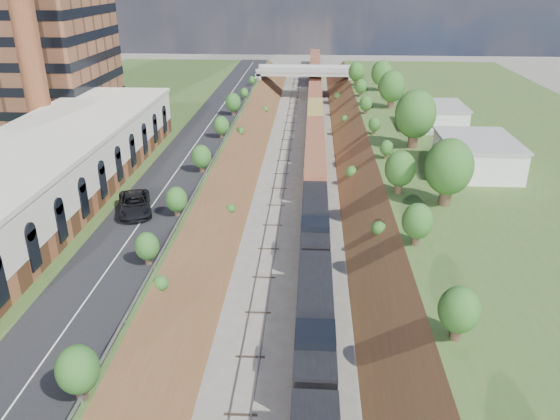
{
  "coord_description": "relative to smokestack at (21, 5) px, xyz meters",
  "views": [
    {
      "loc": [
        1.95,
        -17.23,
        28.72
      ],
      "look_at": [
        -1.14,
        35.08,
        6.0
      ],
      "focal_mm": 35.0,
      "sensor_mm": 36.0,
      "label": 1
    }
  ],
  "objects": [
    {
      "name": "platform_left",
      "position": [
        3.0,
        4.0,
        -22.5
      ],
      "size": [
        44.0,
        180.0,
        5.0
      ],
      "primitive_type": "cube",
      "color": "#385623",
      "rests_on": "ground"
    },
    {
      "name": "white_building_near",
      "position": [
        59.5,
        -4.0,
        -18.0
      ],
      "size": [
        9.0,
        12.0,
        4.0
      ],
      "primitive_type": "cube",
      "color": "silver",
      "rests_on": "platform_right"
    },
    {
      "name": "embankment_left",
      "position": [
        25.0,
        4.0,
        -25.0
      ],
      "size": [
        10.0,
        180.0,
        10.0
      ],
      "primitive_type": "cube",
      "rotation": [
        0.0,
        0.79,
        0.0
      ],
      "color": "brown",
      "rests_on": "ground"
    },
    {
      "name": "white_building_far",
      "position": [
        59.0,
        18.0,
        -18.2
      ],
      "size": [
        8.0,
        10.0,
        3.6
      ],
      "primitive_type": "cube",
      "color": "silver",
      "rests_on": "platform_right"
    },
    {
      "name": "tree_right_large",
      "position": [
        53.0,
        -16.0,
        -15.62
      ],
      "size": [
        5.25,
        5.25,
        7.61
      ],
      "color": "#473323",
      "rests_on": "platform_right"
    },
    {
      "name": "smokestack",
      "position": [
        0.0,
        0.0,
        0.0
      ],
      "size": [
        3.2,
        3.2,
        40.0
      ],
      "primitive_type": "cylinder",
      "color": "brown",
      "rests_on": "platform_left"
    },
    {
      "name": "rail_right_track",
      "position": [
        38.6,
        4.0,
        -24.91
      ],
      "size": [
        1.58,
        180.0,
        0.18
      ],
      "primitive_type": "cube",
      "color": "gray",
      "rests_on": "ground"
    },
    {
      "name": "rail_left_track",
      "position": [
        33.4,
        4.0,
        -24.91
      ],
      "size": [
        1.58,
        180.0,
        0.18
      ],
      "primitive_type": "cube",
      "color": "gray",
      "rests_on": "ground"
    },
    {
      "name": "freight_train",
      "position": [
        38.6,
        34.16,
        -22.35
      ],
      "size": [
        3.07,
        189.31,
        4.59
      ],
      "color": "black",
      "rests_on": "ground"
    },
    {
      "name": "tree_left_crest",
      "position": [
        24.2,
        -36.0,
        -17.96
      ],
      "size": [
        2.45,
        2.45,
        3.55
      ],
      "color": "#473323",
      "rests_on": "platform_left"
    },
    {
      "name": "overpass",
      "position": [
        36.0,
        66.0,
        -20.08
      ],
      "size": [
        24.5,
        8.3,
        7.4
      ],
      "color": "gray",
      "rests_on": "ground"
    },
    {
      "name": "platform_right",
      "position": [
        69.0,
        4.0,
        -22.5
      ],
      "size": [
        44.0,
        180.0,
        5.0
      ],
      "primitive_type": "cube",
      "color": "#385623",
      "rests_on": "ground"
    },
    {
      "name": "embankment_right",
      "position": [
        47.0,
        4.0,
        -25.0
      ],
      "size": [
        10.0,
        180.0,
        10.0
      ],
      "primitive_type": "cube",
      "rotation": [
        0.0,
        0.79,
        0.0
      ],
      "color": "brown",
      "rests_on": "ground"
    },
    {
      "name": "road",
      "position": [
        20.5,
        4.0,
        -19.95
      ],
      "size": [
        8.0,
        180.0,
        0.1
      ],
      "primitive_type": "cube",
      "color": "black",
      "rests_on": "platform_left"
    },
    {
      "name": "suv",
      "position": [
        19.22,
        -20.4,
        -18.91
      ],
      "size": [
        5.38,
        7.83,
        1.99
      ],
      "primitive_type": "imported",
      "rotation": [
        0.0,
        0.0,
        0.32
      ],
      "color": "black",
      "rests_on": "road"
    },
    {
      "name": "commercial_building",
      "position": [
        8.0,
        -18.0,
        -16.49
      ],
      "size": [
        14.3,
        62.3,
        7.0
      ],
      "color": "brown",
      "rests_on": "platform_left"
    },
    {
      "name": "guardrail",
      "position": [
        24.6,
        3.8,
        -19.45
      ],
      "size": [
        0.1,
        171.0,
        0.7
      ],
      "color": "#99999E",
      "rests_on": "platform_left"
    }
  ]
}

